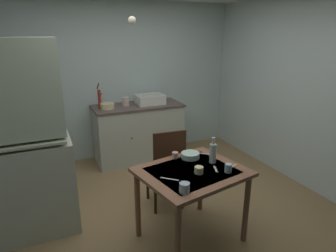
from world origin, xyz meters
name	(u,v)px	position (x,y,z in m)	size (l,w,h in m)	color
ground_plane	(170,214)	(0.00, 0.00, 0.00)	(5.00, 5.00, 0.00)	olive
wall_back	(119,81)	(0.00, 2.05, 1.26)	(4.05, 0.10, 2.53)	silver
wall_right	(311,94)	(2.03, 0.00, 1.26)	(0.10, 4.10, 2.53)	silver
hutch_cabinet	(19,149)	(-1.47, 0.35, 0.93)	(0.96, 0.58, 1.99)	#B1B6A9
counter_cabinet	(139,132)	(0.19, 1.68, 0.46)	(1.42, 0.64, 0.93)	#B1B6A9
sink_basin	(150,99)	(0.40, 1.68, 1.00)	(0.44, 0.34, 0.15)	white
hand_pump	(99,97)	(-0.40, 1.72, 1.09)	(0.05, 0.27, 0.39)	maroon
mixing_bowl_counter	(107,106)	(-0.31, 1.63, 0.97)	(0.21, 0.21, 0.08)	beige
stoneware_crock	(126,102)	(0.00, 1.70, 0.99)	(0.11, 0.11, 0.14)	beige
dining_table	(192,181)	(0.02, -0.47, 0.66)	(1.10, 0.97, 0.77)	brown
chair_far_side	(167,168)	(0.03, 0.16, 0.52)	(0.43, 0.43, 1.00)	#382414
serving_bowl_wide	(190,155)	(0.14, -0.20, 0.80)	(0.19, 0.19, 0.06)	#ADD1C1
mug_dark	(175,155)	(0.00, -0.13, 0.80)	(0.07, 0.07, 0.06)	tan
teacup_cream	(228,168)	(0.32, -0.63, 0.81)	(0.07, 0.07, 0.08)	#9EB2C6
mug_tall	(184,188)	(-0.23, -0.80, 0.81)	(0.09, 0.09, 0.08)	#9EB2C6
teacup_mint	(199,170)	(0.05, -0.54, 0.80)	(0.08, 0.08, 0.07)	beige
glass_bottle	(213,153)	(0.30, -0.39, 0.88)	(0.07, 0.07, 0.27)	#B7BCC1
table_knife	(170,179)	(-0.25, -0.54, 0.77)	(0.17, 0.02, 0.01)	silver
teaspoon_near_bowl	(205,154)	(0.34, -0.18, 0.77)	(0.13, 0.02, 0.01)	beige
teaspoon_by_cup	(232,167)	(0.41, -0.56, 0.77)	(0.15, 0.02, 0.01)	beige
serving_spoon	(216,169)	(0.24, -0.54, 0.77)	(0.13, 0.02, 0.01)	beige
pendant_bulb	(132,20)	(-0.29, 0.28, 2.15)	(0.08, 0.08, 0.08)	#F9EFCC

